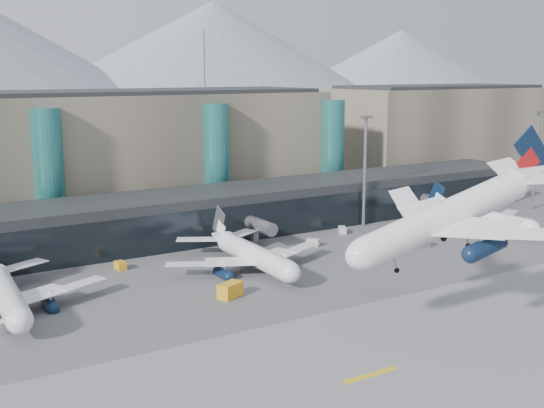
{
  "coord_description": "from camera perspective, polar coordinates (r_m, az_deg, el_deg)",
  "views": [
    {
      "loc": [
        -69.71,
        -73.32,
        35.74
      ],
      "look_at": [
        -4.96,
        32.0,
        11.41
      ],
      "focal_mm": 45.0,
      "sensor_mm": 36.0,
      "label": 1
    }
  ],
  "objects": [
    {
      "name": "runway_strip",
      "position": [
        97.65,
        17.5,
        -10.86
      ],
      "size": [
        400.0,
        40.0,
        0.04
      ],
      "primitive_type": "cube",
      "color": "slate",
      "rests_on": "ground"
    },
    {
      "name": "terminal_east",
      "position": [
        232.84,
        13.68,
        5.82
      ],
      "size": [
        70.0,
        30.0,
        31.0
      ],
      "color": "gray",
      "rests_on": "ground"
    },
    {
      "name": "hero_jet",
      "position": [
        97.75,
        15.8,
        0.15
      ],
      "size": [
        37.59,
        37.85,
        12.26
      ],
      "rotation": [
        0.0,
        -0.28,
        -0.11
      ],
      "color": "white",
      "rests_on": "ground"
    },
    {
      "name": "veh_g",
      "position": [
        141.39,
        3.44,
        -3.23
      ],
      "size": [
        2.71,
        2.85,
        1.45
      ],
      "primitive_type": "cube",
      "rotation": [
        0.0,
        0.0,
        -0.88
      ],
      "color": "silver",
      "rests_on": "ground"
    },
    {
      "name": "veh_a",
      "position": [
        103.08,
        -21.54,
        -9.49
      ],
      "size": [
        3.24,
        2.56,
        1.6
      ],
      "primitive_type": "cube",
      "rotation": [
        0.0,
        0.0,
        0.39
      ],
      "color": "silver",
      "rests_on": "ground"
    },
    {
      "name": "mountain_ridge",
      "position": [
        461.45,
        -21.33,
        11.63
      ],
      "size": [
        910.0,
        400.0,
        110.0
      ],
      "color": "gray",
      "rests_on": "ground"
    },
    {
      "name": "runway_markings",
      "position": [
        97.64,
        17.5,
        -10.85
      ],
      "size": [
        128.0,
        1.0,
        0.02
      ],
      "color": "gold",
      "rests_on": "ground"
    },
    {
      "name": "jet_parked_right",
      "position": [
        162.41,
        16.53,
        -0.59
      ],
      "size": [
        33.14,
        32.24,
        10.67
      ],
      "rotation": [
        0.0,
        0.0,
        1.61
      ],
      "color": "white",
      "rests_on": "ground"
    },
    {
      "name": "jet_parked_left",
      "position": [
        111.63,
        -21.55,
        -6.19
      ],
      "size": [
        32.84,
        32.08,
        10.59
      ],
      "rotation": [
        0.0,
        0.0,
        1.52
      ],
      "color": "white",
      "rests_on": "ground"
    },
    {
      "name": "lightmast_right",
      "position": [
        188.97,
        21.2,
        3.9
      ],
      "size": [
        3.0,
        1.2,
        25.6
      ],
      "color": "slate",
      "rests_on": "ground"
    },
    {
      "name": "teal_towers",
      "position": [
        158.66,
        -11.11,
        3.05
      ],
      "size": [
        116.4,
        19.4,
        46.0
      ],
      "color": "#2A7572",
      "rests_on": "ground"
    },
    {
      "name": "veh_e",
      "position": [
        168.41,
        18.63,
        -1.4
      ],
      "size": [
        3.2,
        1.82,
        1.8
      ],
      "primitive_type": "cube",
      "rotation": [
        0.0,
        0.0,
        -0.01
      ],
      "color": "orange",
      "rests_on": "ground"
    },
    {
      "name": "lightmast_mid",
      "position": [
        158.48,
        7.78,
        3.3
      ],
      "size": [
        3.0,
        1.2,
        25.6
      ],
      "color": "slate",
      "rests_on": "ground"
    },
    {
      "name": "veh_c",
      "position": [
        143.55,
        12.39,
        -3.17
      ],
      "size": [
        3.72,
        2.8,
        1.84
      ],
      "primitive_type": "cube",
      "rotation": [
        0.0,
        0.0,
        -0.36
      ],
      "color": "#525257",
      "rests_on": "ground"
    },
    {
      "name": "veh_d",
      "position": [
        152.57,
        5.91,
        -2.18
      ],
      "size": [
        2.49,
        3.0,
        1.51
      ],
      "primitive_type": "cube",
      "rotation": [
        0.0,
        0.0,
        1.09
      ],
      "color": "silver",
      "rests_on": "ground"
    },
    {
      "name": "veh_h",
      "position": [
        110.01,
        -3.51,
        -7.2
      ],
      "size": [
        4.81,
        3.82,
        2.35
      ],
      "primitive_type": "cube",
      "rotation": [
        0.0,
        0.0,
        0.43
      ],
      "color": "orange",
      "rests_on": "ground"
    },
    {
      "name": "concourse",
      "position": [
        151.58,
        -3.5,
        -0.6
      ],
      "size": [
        170.0,
        27.0,
        10.0
      ],
      "color": "black",
      "rests_on": "ground"
    },
    {
      "name": "ground",
      "position": [
        107.29,
        11.41,
        -8.55
      ],
      "size": [
        900.0,
        900.0,
        0.0
      ],
      "primitive_type": "plane",
      "color": "#515154",
      "rests_on": "ground"
    },
    {
      "name": "veh_b",
      "position": [
        127.81,
        -12.57,
        -5.04
      ],
      "size": [
        1.68,
        2.59,
        1.45
      ],
      "primitive_type": "cube",
      "rotation": [
        0.0,
        0.0,
        1.62
      ],
      "color": "orange",
      "rests_on": "ground"
    },
    {
      "name": "terminal_main",
      "position": [
        170.54,
        -16.19,
        3.86
      ],
      "size": [
        130.0,
        30.0,
        31.0
      ],
      "color": "gray",
      "rests_on": "ground"
    },
    {
      "name": "jet_parked_mid",
      "position": [
        125.3,
        -2.17,
        -3.52
      ],
      "size": [
        33.36,
        32.37,
        10.74
      ],
      "rotation": [
        0.0,
        0.0,
        1.54
      ],
      "color": "white",
      "rests_on": "ground"
    }
  ]
}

